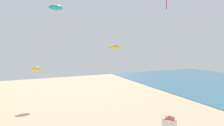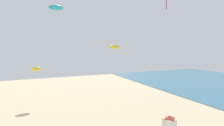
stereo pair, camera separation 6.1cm
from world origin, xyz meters
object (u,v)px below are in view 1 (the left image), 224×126
Objects in this scene: kite_yellow_parafoil_2 at (114,47)px; kite_cyan_parafoil at (56,8)px; lifeguard_stand at (169,122)px; kite_yellow_parafoil at (36,69)px.

kite_cyan_parafoil is (-9.80, 1.93, 6.47)m from kite_yellow_parafoil_2.
kite_yellow_parafoil is (-12.54, 22.39, 3.80)m from lifeguard_stand.
kite_yellow_parafoil is 0.83× the size of kite_cyan_parafoil.
kite_cyan_parafoil is (-9.22, 17.25, 14.46)m from lifeguard_stand.
kite_yellow_parafoil is at bearing 122.87° from kite_cyan_parafoil.
kite_cyan_parafoil reaches higher than kite_yellow_parafoil.
kite_yellow_parafoil_2 is 0.86× the size of kite_cyan_parafoil.
kite_cyan_parafoil reaches higher than lifeguard_stand.
kite_yellow_parafoil is 12.30m from kite_cyan_parafoil.
lifeguard_stand is at bearing -92.17° from kite_yellow_parafoil_2.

